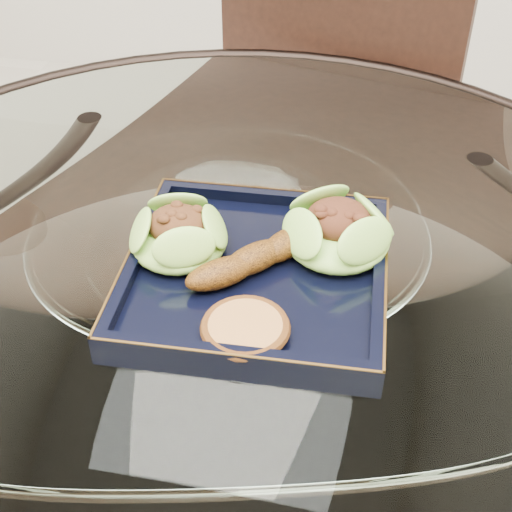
# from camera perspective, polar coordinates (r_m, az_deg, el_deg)

# --- Properties ---
(dining_table) EXTENTS (1.13, 1.13, 0.77)m
(dining_table) POSITION_cam_1_polar(r_m,az_deg,el_deg) (0.91, -1.86, -8.19)
(dining_table) COLOR white
(dining_table) RESTS_ON ground
(dining_chair) EXTENTS (0.54, 0.54, 1.05)m
(dining_chair) POSITION_cam_1_polar(r_m,az_deg,el_deg) (1.27, 4.15, 7.03)
(dining_chair) COLOR black
(dining_chair) RESTS_ON ground
(navy_plate) EXTENTS (0.28, 0.28, 0.02)m
(navy_plate) POSITION_cam_1_polar(r_m,az_deg,el_deg) (0.75, 0.00, -1.76)
(navy_plate) COLOR black
(navy_plate) RESTS_ON dining_table
(lettuce_wrap_left) EXTENTS (0.11, 0.11, 0.04)m
(lettuce_wrap_left) POSITION_cam_1_polar(r_m,az_deg,el_deg) (0.77, -6.22, 1.50)
(lettuce_wrap_left) COLOR #61A42F
(lettuce_wrap_left) RESTS_ON navy_plate
(lettuce_wrap_right) EXTENTS (0.14, 0.14, 0.04)m
(lettuce_wrap_right) POSITION_cam_1_polar(r_m,az_deg,el_deg) (0.77, 6.53, 1.79)
(lettuce_wrap_right) COLOR #6CAE32
(lettuce_wrap_right) RESTS_ON navy_plate
(roasted_plantain) EXTENTS (0.13, 0.14, 0.03)m
(roasted_plantain) POSITION_cam_1_polar(r_m,az_deg,el_deg) (0.74, -0.08, -0.15)
(roasted_plantain) COLOR #6B3A0B
(roasted_plantain) RESTS_ON navy_plate
(crumb_patty) EXTENTS (0.10, 0.10, 0.01)m
(crumb_patty) POSITION_cam_1_polar(r_m,az_deg,el_deg) (0.67, -0.86, -5.88)
(crumb_patty) COLOR #A46536
(crumb_patty) RESTS_ON navy_plate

